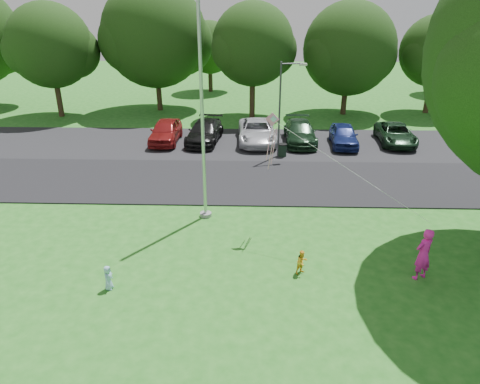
{
  "coord_description": "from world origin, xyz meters",
  "views": [
    {
      "loc": [
        -1.51,
        -11.5,
        8.42
      ],
      "look_at": [
        -1.98,
        4.0,
        1.6
      ],
      "focal_mm": 32.0,
      "sensor_mm": 36.0,
      "label": 1
    }
  ],
  "objects_px": {
    "flagpole": "(202,122)",
    "woman": "(423,254)",
    "trash_can": "(282,150)",
    "kite": "(276,134)",
    "street_lamp": "(284,101)",
    "child_blue": "(108,278)",
    "child_yellow": "(302,262)"
  },
  "relations": [
    {
      "from": "street_lamp",
      "to": "child_yellow",
      "type": "xyz_separation_m",
      "value": [
        -0.02,
        -12.23,
        -2.89
      ]
    },
    {
      "from": "woman",
      "to": "child_yellow",
      "type": "bearing_deg",
      "value": -29.74
    },
    {
      "from": "flagpole",
      "to": "street_lamp",
      "type": "height_order",
      "value": "flagpole"
    },
    {
      "from": "flagpole",
      "to": "woman",
      "type": "xyz_separation_m",
      "value": [
        7.63,
        -4.34,
        -3.24
      ]
    },
    {
      "from": "flagpole",
      "to": "child_yellow",
      "type": "relative_size",
      "value": 11.47
    },
    {
      "from": "street_lamp",
      "to": "kite",
      "type": "height_order",
      "value": "street_lamp"
    },
    {
      "from": "trash_can",
      "to": "child_yellow",
      "type": "bearing_deg",
      "value": -90.32
    },
    {
      "from": "street_lamp",
      "to": "kite",
      "type": "xyz_separation_m",
      "value": [
        -0.87,
        -9.23,
        0.71
      ]
    },
    {
      "from": "trash_can",
      "to": "street_lamp",
      "type": "bearing_deg",
      "value": 111.2
    },
    {
      "from": "trash_can",
      "to": "child_blue",
      "type": "distance_m",
      "value": 14.64
    },
    {
      "from": "street_lamp",
      "to": "child_blue",
      "type": "distance_m",
      "value": 15.01
    },
    {
      "from": "flagpole",
      "to": "child_blue",
      "type": "relative_size",
      "value": 11.89
    },
    {
      "from": "flagpole",
      "to": "trash_can",
      "type": "distance_m",
      "value": 9.56
    },
    {
      "from": "trash_can",
      "to": "woman",
      "type": "height_order",
      "value": "woman"
    },
    {
      "from": "street_lamp",
      "to": "kite",
      "type": "relative_size",
      "value": 1.07
    },
    {
      "from": "woman",
      "to": "kite",
      "type": "height_order",
      "value": "kite"
    },
    {
      "from": "trash_can",
      "to": "kite",
      "type": "bearing_deg",
      "value": -95.77
    },
    {
      "from": "woman",
      "to": "child_blue",
      "type": "distance_m",
      "value": 10.25
    },
    {
      "from": "street_lamp",
      "to": "trash_can",
      "type": "distance_m",
      "value": 2.92
    },
    {
      "from": "street_lamp",
      "to": "flagpole",
      "type": "bearing_deg",
      "value": -129.8
    },
    {
      "from": "child_yellow",
      "to": "street_lamp",
      "type": "bearing_deg",
      "value": 56.89
    },
    {
      "from": "trash_can",
      "to": "child_yellow",
      "type": "xyz_separation_m",
      "value": [
        -0.07,
        -12.11,
        0.02
      ]
    },
    {
      "from": "trash_can",
      "to": "kite",
      "type": "xyz_separation_m",
      "value": [
        -0.92,
        -9.11,
        3.62
      ]
    },
    {
      "from": "woman",
      "to": "kite",
      "type": "bearing_deg",
      "value": -60.91
    },
    {
      "from": "trash_can",
      "to": "kite",
      "type": "distance_m",
      "value": 9.85
    },
    {
      "from": "woman",
      "to": "child_yellow",
      "type": "xyz_separation_m",
      "value": [
        -3.91,
        0.17,
        -0.49
      ]
    },
    {
      "from": "street_lamp",
      "to": "child_yellow",
      "type": "height_order",
      "value": "street_lamp"
    },
    {
      "from": "trash_can",
      "to": "kite",
      "type": "relative_size",
      "value": 0.16
    },
    {
      "from": "child_blue",
      "to": "child_yellow",
      "type": "bearing_deg",
      "value": -77.23
    },
    {
      "from": "woman",
      "to": "flagpole",
      "type": "bearing_deg",
      "value": -56.93
    },
    {
      "from": "child_blue",
      "to": "flagpole",
      "type": "bearing_deg",
      "value": -23.04
    },
    {
      "from": "street_lamp",
      "to": "child_yellow",
      "type": "bearing_deg",
      "value": -105.03
    }
  ]
}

